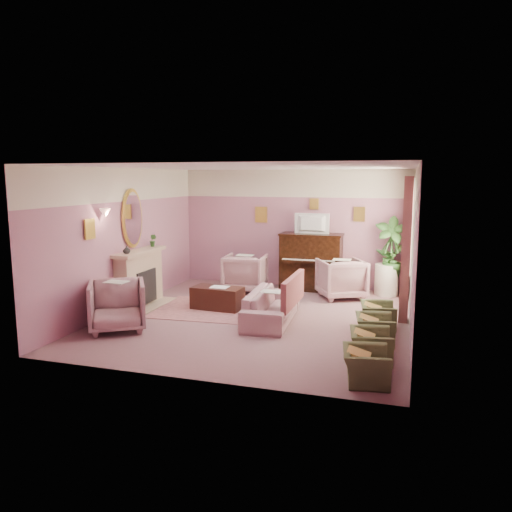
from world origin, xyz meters
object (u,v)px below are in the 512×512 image
(floral_armchair_right, at_px, (341,276))
(olive_chair_b, at_px, (371,341))
(coffee_table, at_px, (217,298))
(floral_armchair_left, at_px, (245,271))
(piano, at_px, (311,262))
(olive_chair_d, at_px, (378,312))
(olive_chair_a, at_px, (366,360))
(side_table, at_px, (386,280))
(floral_armchair_front, at_px, (117,303))
(olive_chair_c, at_px, (375,325))
(sofa, at_px, (272,300))
(television, at_px, (311,222))

(floral_armchair_right, relative_size, olive_chair_b, 1.41)
(coffee_table, xyz_separation_m, floral_armchair_left, (0.03, 1.66, 0.25))
(piano, bearing_deg, olive_chair_b, -68.35)
(floral_armchair_right, height_order, olive_chair_b, floral_armchair_right)
(olive_chair_d, bearing_deg, coffee_table, 173.54)
(olive_chair_d, bearing_deg, olive_chair_a, -90.00)
(piano, bearing_deg, olive_chair_d, -57.21)
(coffee_table, relative_size, floral_armchair_right, 1.05)
(floral_armchair_left, relative_size, side_table, 1.36)
(floral_armchair_front, distance_m, olive_chair_d, 4.53)
(floral_armchair_front, bearing_deg, olive_chair_c, 8.30)
(olive_chair_d, bearing_deg, olive_chair_b, -90.00)
(olive_chair_d, bearing_deg, sofa, -175.84)
(piano, height_order, coffee_table, piano)
(coffee_table, relative_size, olive_chair_a, 1.48)
(olive_chair_a, xyz_separation_m, olive_chair_d, (0.00, 2.46, 0.00))
(sofa, height_order, olive_chair_d, sofa)
(piano, height_order, olive_chair_c, piano)
(olive_chair_c, bearing_deg, coffee_table, 159.53)
(piano, relative_size, floral_armchair_front, 1.47)
(television, height_order, sofa, television)
(coffee_table, bearing_deg, olive_chair_c, -20.47)
(olive_chair_a, distance_m, olive_chair_d, 2.46)
(olive_chair_a, xyz_separation_m, olive_chair_b, (0.00, 0.82, 0.00))
(sofa, xyz_separation_m, olive_chair_d, (1.89, 0.14, -0.10))
(olive_chair_b, bearing_deg, floral_armchair_right, 103.90)
(floral_armchair_left, xyz_separation_m, olive_chair_b, (3.12, -3.65, -0.18))
(olive_chair_a, bearing_deg, sofa, 129.17)
(floral_armchair_front, height_order, olive_chair_c, floral_armchair_front)
(floral_armchair_front, bearing_deg, sofa, 28.59)
(coffee_table, relative_size, olive_chair_d, 1.48)
(floral_armchair_right, bearing_deg, olive_chair_b, -76.10)
(piano, relative_size, olive_chair_a, 2.07)
(olive_chair_a, bearing_deg, piano, 108.42)
(olive_chair_d, bearing_deg, side_table, 89.40)
(piano, xyz_separation_m, coffee_table, (-1.45, -2.28, -0.43))
(sofa, bearing_deg, side_table, 54.92)
(side_table, bearing_deg, piano, 178.67)
(piano, xyz_separation_m, side_table, (1.72, -0.04, -0.30))
(floral_armchair_front, relative_size, olive_chair_d, 1.41)
(olive_chair_c, height_order, olive_chair_d, same)
(sofa, bearing_deg, piano, 85.98)
(floral_armchair_left, height_order, side_table, floral_armchair_left)
(sofa, distance_m, side_table, 3.34)
(piano, relative_size, coffee_table, 1.40)
(floral_armchair_front, bearing_deg, floral_armchair_left, 71.22)
(coffee_table, distance_m, floral_armchair_right, 2.81)
(coffee_table, relative_size, floral_armchair_left, 1.05)
(television, xyz_separation_m, olive_chair_a, (1.70, -5.05, -1.31))
(side_table, bearing_deg, olive_chair_c, -90.46)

